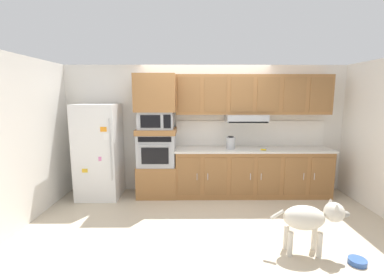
# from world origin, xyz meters

# --- Properties ---
(ground_plane) EXTENTS (9.60, 9.60, 0.00)m
(ground_plane) POSITION_xyz_m (0.00, 0.00, 0.00)
(ground_plane) COLOR beige
(back_kitchen_wall) EXTENTS (6.20, 0.12, 2.50)m
(back_kitchen_wall) POSITION_xyz_m (0.00, 1.11, 1.25)
(back_kitchen_wall) COLOR silver
(back_kitchen_wall) RESTS_ON ground
(side_panel_left) EXTENTS (0.12, 7.10, 2.50)m
(side_panel_left) POSITION_xyz_m (-2.80, 0.00, 1.25)
(side_panel_left) COLOR silver
(side_panel_left) RESTS_ON ground
(side_panel_right) EXTENTS (0.12, 7.10, 2.50)m
(side_panel_right) POSITION_xyz_m (2.80, 0.00, 1.25)
(side_panel_right) COLOR white
(side_panel_right) RESTS_ON ground
(refrigerator) EXTENTS (0.76, 0.73, 1.76)m
(refrigerator) POSITION_xyz_m (-2.02, 0.68, 0.88)
(refrigerator) COLOR white
(refrigerator) RESTS_ON ground
(oven_base_cabinet) EXTENTS (0.74, 0.62, 0.60)m
(oven_base_cabinet) POSITION_xyz_m (-0.94, 0.75, 0.30)
(oven_base_cabinet) COLOR #996638
(oven_base_cabinet) RESTS_ON ground
(built_in_oven) EXTENTS (0.70, 0.62, 0.60)m
(built_in_oven) POSITION_xyz_m (-0.94, 0.75, 0.90)
(built_in_oven) COLOR #A8AAAF
(built_in_oven) RESTS_ON oven_base_cabinet
(appliance_mid_shelf) EXTENTS (0.74, 0.62, 0.10)m
(appliance_mid_shelf) POSITION_xyz_m (-0.94, 0.75, 1.25)
(appliance_mid_shelf) COLOR #996638
(appliance_mid_shelf) RESTS_ON built_in_oven
(microwave) EXTENTS (0.64, 0.54, 0.32)m
(microwave) POSITION_xyz_m (-0.94, 0.75, 1.46)
(microwave) COLOR #A8AAAF
(microwave) RESTS_ON appliance_mid_shelf
(appliance_upper_cabinet) EXTENTS (0.74, 0.62, 0.68)m
(appliance_upper_cabinet) POSITION_xyz_m (-0.94, 0.75, 1.96)
(appliance_upper_cabinet) COLOR #996638
(appliance_upper_cabinet) RESTS_ON microwave
(lower_cabinet_run) EXTENTS (2.91, 0.63, 0.88)m
(lower_cabinet_run) POSITION_xyz_m (0.89, 0.75, 0.44)
(lower_cabinet_run) COLOR #996638
(lower_cabinet_run) RESTS_ON ground
(countertop_slab) EXTENTS (2.95, 0.64, 0.04)m
(countertop_slab) POSITION_xyz_m (0.89, 0.75, 0.90)
(countertop_slab) COLOR beige
(countertop_slab) RESTS_ON lower_cabinet_run
(backsplash_panel) EXTENTS (2.95, 0.02, 0.50)m
(backsplash_panel) POSITION_xyz_m (0.89, 1.04, 1.17)
(backsplash_panel) COLOR white
(backsplash_panel) RESTS_ON countertop_slab
(upper_cabinet_with_hood) EXTENTS (2.91, 0.48, 0.88)m
(upper_cabinet_with_hood) POSITION_xyz_m (0.88, 0.87, 1.90)
(upper_cabinet_with_hood) COLOR #996638
(upper_cabinet_with_hood) RESTS_ON backsplash_panel
(screwdriver) EXTENTS (0.15, 0.16, 0.03)m
(screwdriver) POSITION_xyz_m (1.04, 0.55, 0.93)
(screwdriver) COLOR yellow
(screwdriver) RESTS_ON countertop_slab
(electric_kettle) EXTENTS (0.17, 0.17, 0.24)m
(electric_kettle) POSITION_xyz_m (0.46, 0.70, 1.03)
(electric_kettle) COLOR #A8AAAF
(electric_kettle) RESTS_ON countertop_slab
(dog) EXTENTS (0.94, 0.33, 0.68)m
(dog) POSITION_xyz_m (1.15, -1.22, 0.45)
(dog) COLOR beige
(dog) RESTS_ON ground
(dog_food_bowl) EXTENTS (0.20, 0.20, 0.06)m
(dog_food_bowl) POSITION_xyz_m (1.62, -1.44, 0.03)
(dog_food_bowl) COLOR #3359A5
(dog_food_bowl) RESTS_ON ground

